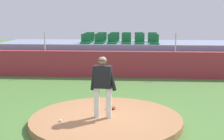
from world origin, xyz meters
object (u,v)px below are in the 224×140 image
Objects in this scene: stadium_chair_8 at (114,40)px; stadium_chair_12 at (90,38)px; stadium_chair_17 at (152,39)px; stadium_chair_10 at (140,40)px; stadium_chair_13 at (102,38)px; stadium_chair_7 at (101,40)px; baseball at (60,120)px; stadium_chair_15 at (127,38)px; stadium_chair_5 at (154,41)px; stadium_chair_14 at (115,38)px; stadium_chair_6 at (88,39)px; stadium_chair_3 at (126,41)px; stadium_chair_1 at (99,41)px; stadium_chair_9 at (126,40)px; stadium_chair_0 at (86,41)px; stadium_chair_16 at (139,38)px; stadium_chair_2 at (112,41)px; fielding_glove at (111,107)px; stadium_chair_11 at (152,40)px; stadium_chair_4 at (140,41)px; pitcher at (103,82)px.

stadium_chair_8 is 1.00× the size of stadium_chair_12.
stadium_chair_12 and stadium_chair_17 have the same top height.
stadium_chair_10 is 2.30m from stadium_chair_13.
stadium_chair_13 is at bearing -88.85° from stadium_chair_7.
stadium_chair_15 reaches higher than baseball.
stadium_chair_5 is 2.80m from stadium_chair_14.
stadium_chair_6 is 1.00× the size of stadium_chair_17.
stadium_chair_3 is 2.26m from stadium_chair_6.
stadium_chair_1 is 1.00× the size of stadium_chair_13.
stadium_chair_9 and stadium_chair_10 have the same top height.
stadium_chair_0 is 2.32m from stadium_chair_14.
stadium_chair_6 is at bearing 18.79° from stadium_chair_16.
stadium_chair_2 is at bearing 127.77° from stadium_chair_12.
stadium_chair_3 is at bearing -179.09° from stadium_chair_0.
stadium_chair_2 is at bearing 92.71° from fielding_glove.
stadium_chair_3 and stadium_chair_9 have the same top height.
stadium_chair_7 is 1.00× the size of stadium_chair_16.
baseball is at bearing 85.32° from stadium_chair_14.
stadium_chair_0 reaches higher than fielding_glove.
stadium_chair_15 is 1.00× the size of stadium_chair_16.
fielding_glove is 0.60× the size of stadium_chair_12.
stadium_chair_1 and stadium_chair_10 have the same top height.
stadium_chair_3 is 2.29m from stadium_chair_17.
stadium_chair_15 is at bearing -146.12° from stadium_chair_7.
stadium_chair_15 is at bearing -32.19° from stadium_chair_11.
stadium_chair_0 is at bearing 23.75° from stadium_chair_9.
stadium_chair_7 is 2.97m from stadium_chair_17.
stadium_chair_4 is at bearing 179.52° from stadium_chair_3.
stadium_chair_1 is 1.00× the size of stadium_chair_14.
stadium_chair_4 is 2.24m from stadium_chair_7.
stadium_chair_9 is at bearing 87.15° from fielding_glove.
baseball is 8.77m from stadium_chair_5.
stadium_chair_6 is 1.39m from stadium_chair_8.
pitcher is 3.41× the size of stadium_chair_4.
baseball is at bearing 72.40° from stadium_chair_11.
stadium_chair_0 is 3.50m from stadium_chair_5.
stadium_chair_3 is 1.00× the size of stadium_chair_16.
stadium_chair_15 is at bearing -127.97° from stadium_chair_8.
stadium_chair_0 is at bearing 3.43° from stadium_chair_1.
stadium_chair_4 and stadium_chair_8 have the same top height.
stadium_chair_12 is at bearing -88.54° from stadium_chair_6.
stadium_chair_14 is (0.82, 10.00, 1.45)m from baseball.
stadium_chair_3 is at bearing -179.36° from stadium_chair_2.
stadium_chair_0 is 1.00× the size of stadium_chair_12.
stadium_chair_11 is at bearing -88.02° from stadium_chair_5.
stadium_chair_10 is (1.41, -0.03, 0.00)m from stadium_chair_8.
stadium_chair_1 and stadium_chair_17 have the same top height.
stadium_chair_8 is at bearing 84.93° from baseball.
stadium_chair_0 is at bearing 34.00° from stadium_chair_8.
stadium_chair_4 is 2.90m from stadium_chair_6.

